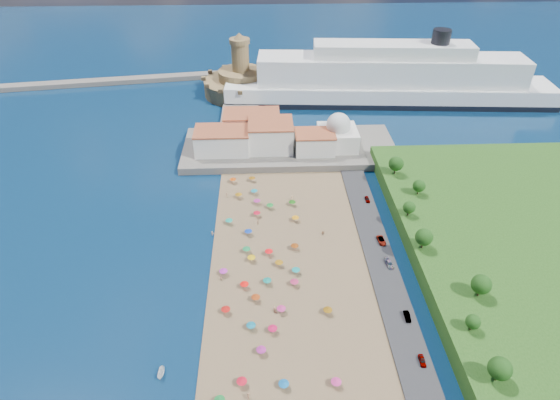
{
  "coord_description": "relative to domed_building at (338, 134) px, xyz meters",
  "views": [
    {
      "loc": [
        -1.27,
        -103.45,
        97.76
      ],
      "look_at": [
        4.0,
        25.0,
        8.0
      ],
      "focal_mm": 30.0,
      "sensor_mm": 36.0,
      "label": 1
    }
  ],
  "objects": [
    {
      "name": "hillside_trees",
      "position": [
        19.05,
        -78.16,
        0.89
      ],
      "size": [
        14.48,
        108.94,
        7.0
      ],
      "color": "#382314",
      "rests_on": "hillside"
    },
    {
      "name": "cruise_ship",
      "position": [
        34.06,
        53.95,
        1.91
      ],
      "size": [
        169.36,
        36.18,
        36.75
      ],
      "color": "black",
      "rests_on": "ground"
    },
    {
      "name": "beach_parasols",
      "position": [
        -31.86,
        -82.99,
        -6.83
      ],
      "size": [
        31.38,
        118.93,
        2.2
      ],
      "color": "gray",
      "rests_on": "beach"
    },
    {
      "name": "breakwater",
      "position": [
        -140.0,
        82.0,
        -7.67
      ],
      "size": [
        199.03,
        34.77,
        2.6
      ],
      "primitive_type": "cube",
      "rotation": [
        0.0,
        0.0,
        0.14
      ],
      "color": "#59544C",
      "rests_on": "ground"
    },
    {
      "name": "ground",
      "position": [
        -30.0,
        -71.0,
        -8.97
      ],
      "size": [
        700.0,
        700.0,
        0.0
      ],
      "primitive_type": "plane",
      "color": "#071938",
      "rests_on": "ground"
    },
    {
      "name": "domed_building",
      "position": [
        0.0,
        0.0,
        0.0
      ],
      "size": [
        16.0,
        16.0,
        15.0
      ],
      "color": "silver",
      "rests_on": "terrace"
    },
    {
      "name": "terrace",
      "position": [
        -20.0,
        2.0,
        -7.47
      ],
      "size": [
        90.0,
        36.0,
        3.0
      ],
      "primitive_type": "cube",
      "color": "#59544C",
      "rests_on": "ground"
    },
    {
      "name": "fortress",
      "position": [
        -42.0,
        67.0,
        -2.29
      ],
      "size": [
        40.0,
        40.0,
        32.4
      ],
      "color": "olive",
      "rests_on": "ground"
    },
    {
      "name": "waterfront_buildings",
      "position": [
        -33.05,
        2.64,
        -1.1
      ],
      "size": [
        57.0,
        29.0,
        11.0
      ],
      "color": "silver",
      "rests_on": "terrace"
    },
    {
      "name": "beachgoers",
      "position": [
        -32.55,
        -74.35,
        -7.86
      ],
      "size": [
        37.69,
        94.93,
        1.88
      ],
      "color": "tan",
      "rests_on": "beach"
    },
    {
      "name": "parked_cars",
      "position": [
        6.0,
        -70.86,
        -7.64
      ],
      "size": [
        2.56,
        71.92,
        1.32
      ],
      "color": "gray",
      "rests_on": "promenade"
    },
    {
      "name": "jetty",
      "position": [
        -42.0,
        37.0,
        -7.77
      ],
      "size": [
        18.0,
        70.0,
        2.4
      ],
      "primitive_type": "cube",
      "color": "#59544C",
      "rests_on": "ground"
    }
  ]
}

